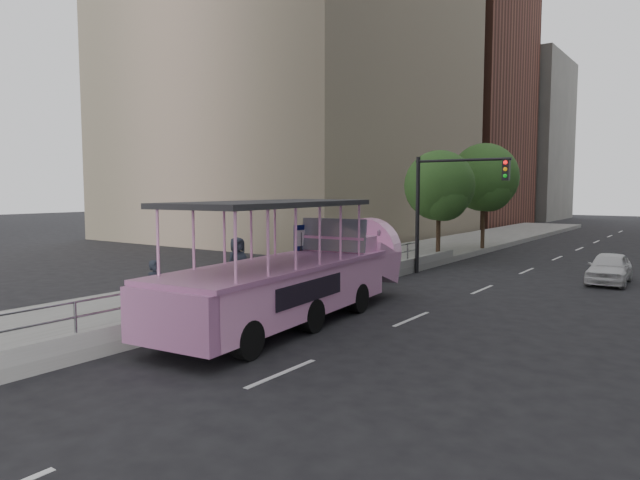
# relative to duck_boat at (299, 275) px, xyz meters

# --- Properties ---
(ground) EXTENTS (160.00, 160.00, 0.00)m
(ground) POSITION_rel_duck_boat_xyz_m (1.69, -2.16, -1.28)
(ground) COLOR black
(sidewalk) EXTENTS (5.50, 80.00, 0.30)m
(sidewalk) POSITION_rel_duck_boat_xyz_m (-4.06, 7.84, -1.13)
(sidewalk) COLOR #9E9D98
(sidewalk) RESTS_ON ground
(kerb_wall) EXTENTS (0.24, 30.00, 0.36)m
(kerb_wall) POSITION_rel_duck_boat_xyz_m (-1.43, -0.16, -0.80)
(kerb_wall) COLOR #A5A6A0
(kerb_wall) RESTS_ON sidewalk
(guardrail) EXTENTS (0.07, 22.00, 0.71)m
(guardrail) POSITION_rel_duck_boat_xyz_m (-1.43, -0.16, -0.14)
(guardrail) COLOR #A0A0A4
(guardrail) RESTS_ON kerb_wall
(duck_boat) EXTENTS (3.47, 10.59, 3.45)m
(duck_boat) POSITION_rel_duck_boat_xyz_m (0.00, 0.00, 0.00)
(duck_boat) COLOR black
(duck_boat) RESTS_ON ground
(car) EXTENTS (1.57, 3.67, 1.24)m
(car) POSITION_rel_duck_boat_xyz_m (6.35, 12.26, -0.66)
(car) COLOR white
(car) RESTS_ON ground
(pedestrian_near) EXTENTS (0.40, 0.59, 1.59)m
(pedestrian_near) POSITION_rel_duck_boat_xyz_m (-2.39, -3.23, -0.19)
(pedestrian_near) COLOR #20252F
(pedestrian_near) RESTS_ON sidewalk
(pedestrian_far) EXTENTS (0.66, 0.95, 1.84)m
(pedestrian_far) POSITION_rel_duck_boat_xyz_m (-3.56, 1.18, -0.06)
(pedestrian_far) COLOR #20252F
(pedestrian_far) RESTS_ON sidewalk
(parking_sign) EXTENTS (0.13, 0.58, 2.61)m
(parking_sign) POSITION_rel_duck_boat_xyz_m (-1.30, 1.79, 0.37)
(parking_sign) COLOR black
(parking_sign) RESTS_ON ground
(traffic_signal) EXTENTS (4.20, 0.32, 5.20)m
(traffic_signal) POSITION_rel_duck_boat_xyz_m (-0.01, 10.34, 2.22)
(traffic_signal) COLOR black
(traffic_signal) RESTS_ON ground
(street_tree_near) EXTENTS (3.52, 3.52, 5.72)m
(street_tree_near) POSITION_rel_duck_boat_xyz_m (-1.61, 13.77, 2.54)
(street_tree_near) COLOR #392B1A
(street_tree_near) RESTS_ON ground
(street_tree_far) EXTENTS (3.97, 3.97, 6.45)m
(street_tree_far) POSITION_rel_duck_boat_xyz_m (-1.41, 19.77, 3.02)
(street_tree_far) COLOR #392B1A
(street_tree_far) RESTS_ON ground
(midrise_brick) EXTENTS (18.00, 16.00, 26.00)m
(midrise_brick) POSITION_rel_duck_boat_xyz_m (-16.31, 45.84, 11.72)
(midrise_brick) COLOR brown
(midrise_brick) RESTS_ON ground
(midrise_stone_b) EXTENTS (16.00, 14.00, 20.00)m
(midrise_stone_b) POSITION_rel_duck_boat_xyz_m (-14.31, 61.84, 8.72)
(midrise_stone_b) COLOR slate
(midrise_stone_b) RESTS_ON ground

